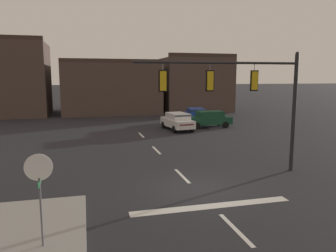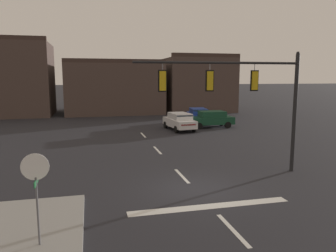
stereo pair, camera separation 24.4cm
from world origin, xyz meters
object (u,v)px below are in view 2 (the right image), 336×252
at_px(car_lot_nearside, 179,121).
at_px(car_lot_middle, 198,115).
at_px(stop_sign, 36,177).
at_px(signal_mast_near_side, 244,90).
at_px(car_lot_farside, 211,119).

distance_m(car_lot_nearside, car_lot_middle, 5.04).
relative_size(stop_sign, car_lot_middle, 0.61).
distance_m(signal_mast_near_side, car_lot_nearside, 14.57).
bearing_deg(stop_sign, signal_mast_near_side, 31.42).
xyz_separation_m(signal_mast_near_side, car_lot_middle, (3.84, 18.05, -3.42)).
xyz_separation_m(signal_mast_near_side, stop_sign, (-8.97, -5.48, -2.14)).
height_order(signal_mast_near_side, car_lot_nearside, signal_mast_near_side).
xyz_separation_m(car_lot_middle, car_lot_farside, (0.26, -3.09, 0.00)).
xyz_separation_m(stop_sign, car_lot_farside, (13.07, 20.45, -1.29)).
xyz_separation_m(stop_sign, car_lot_nearside, (9.64, 19.62, -1.29)).
height_order(signal_mast_near_side, car_lot_middle, signal_mast_near_side).
distance_m(car_lot_nearside, car_lot_farside, 3.53).
height_order(signal_mast_near_side, stop_sign, signal_mast_near_side).
bearing_deg(car_lot_nearside, signal_mast_near_side, -92.69).
distance_m(signal_mast_near_side, car_lot_farside, 15.89).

